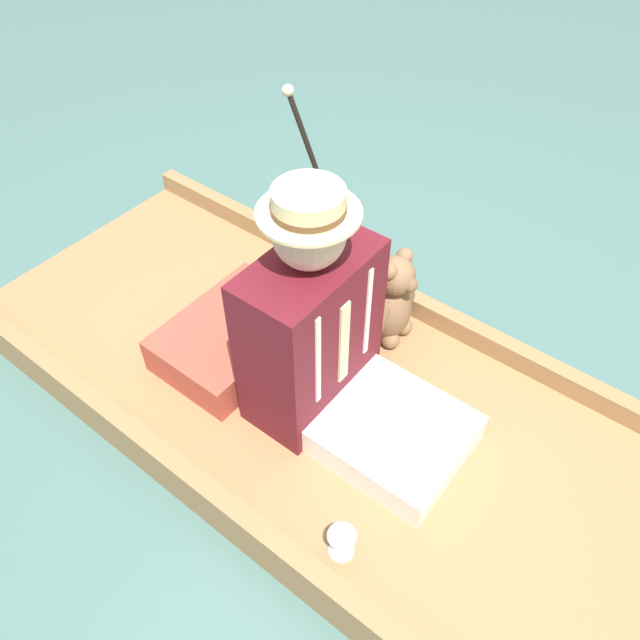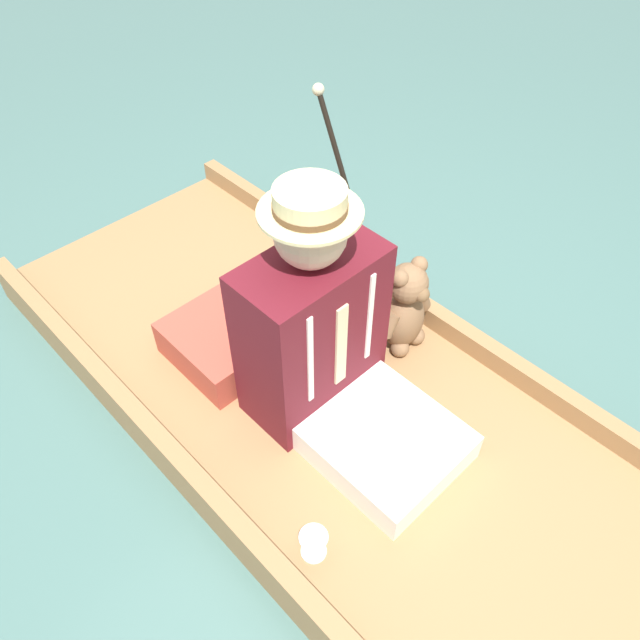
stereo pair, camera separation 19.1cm
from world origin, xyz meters
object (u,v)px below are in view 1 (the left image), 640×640
seated_person (327,342)px  walking_cane (321,183)px  teddy_bear (393,301)px  wine_glass (342,540)px

seated_person → walking_cane: seated_person is taller
teddy_bear → walking_cane: bearing=-103.4°
seated_person → walking_cane: 0.67m
wine_glass → walking_cane: 1.25m
teddy_bear → walking_cane: size_ratio=0.49×
wine_glass → teddy_bear: bearing=-155.6°
wine_glass → walking_cane: bearing=-139.3°
seated_person → wine_glass: (0.40, 0.36, -0.24)m
seated_person → walking_cane: (-0.50, -0.41, 0.16)m
seated_person → teddy_bear: size_ratio=2.16×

